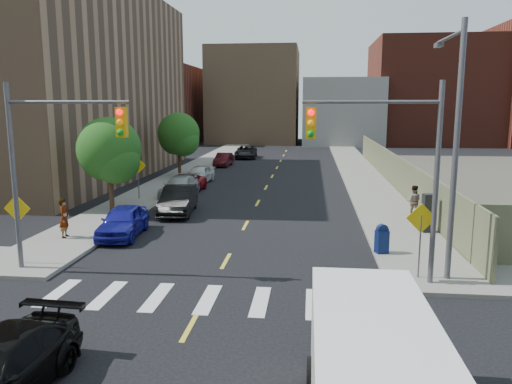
% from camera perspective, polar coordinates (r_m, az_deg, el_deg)
% --- Properties ---
extents(ground, '(160.00, 160.00, 0.00)m').
position_cam_1_polar(ground, '(13.07, -9.71, -18.60)').
color(ground, black).
rests_on(ground, ground).
extents(sidewalk_nw, '(3.50, 73.00, 0.15)m').
position_cam_1_polar(sidewalk_nw, '(54.01, -5.58, 3.44)').
color(sidewalk_nw, gray).
rests_on(sidewalk_nw, ground).
extents(sidewalk_ne, '(3.50, 73.00, 0.15)m').
position_cam_1_polar(sidewalk_ne, '(53.05, 11.06, 3.19)').
color(sidewalk_ne, gray).
rests_on(sidewalk_ne, ground).
extents(fence_north, '(0.12, 44.00, 2.50)m').
position_cam_1_polar(fence_north, '(39.82, 15.34, 2.49)').
color(fence_north, '#6B6D4C').
rests_on(fence_north, ground).
extents(building_nw, '(22.00, 30.00, 16.00)m').
position_cam_1_polar(building_nw, '(48.22, -25.91, 11.15)').
color(building_nw, '#8C6B4C').
rests_on(building_nw, ground).
extents(bg_bldg_west, '(14.00, 18.00, 12.00)m').
position_cam_1_polar(bg_bldg_west, '(84.87, -11.22, 9.69)').
color(bg_bldg_west, '#592319').
rests_on(bg_bldg_west, ground).
extents(bg_bldg_midwest, '(14.00, 16.00, 15.00)m').
position_cam_1_polar(bg_bldg_midwest, '(83.53, -0.11, 10.91)').
color(bg_bldg_midwest, '#8C6B4C').
rests_on(bg_bldg_midwest, ground).
extents(bg_bldg_center, '(12.00, 16.00, 10.00)m').
position_cam_1_polar(bg_bldg_center, '(81.15, 9.72, 9.03)').
color(bg_bldg_center, gray).
rests_on(bg_bldg_center, ground).
extents(bg_bldg_east, '(18.00, 18.00, 16.00)m').
position_cam_1_polar(bg_bldg_east, '(85.10, 19.32, 10.68)').
color(bg_bldg_east, '#592319').
rests_on(bg_bldg_east, ground).
extents(signal_nw, '(4.59, 0.30, 7.00)m').
position_cam_1_polar(signal_nw, '(19.45, -22.36, 4.25)').
color(signal_nw, '#59595E').
rests_on(signal_nw, ground).
extents(signal_ne, '(4.59, 0.30, 7.00)m').
position_cam_1_polar(signal_ne, '(17.29, 15.18, 4.03)').
color(signal_ne, '#59595E').
rests_on(signal_ne, ground).
extents(streetlight_ne, '(0.25, 3.70, 9.00)m').
position_cam_1_polar(streetlight_ne, '(18.58, 21.66, 6.21)').
color(streetlight_ne, '#59595E').
rests_on(streetlight_ne, ground).
extents(warn_sign_nw, '(1.06, 0.06, 2.83)m').
position_cam_1_polar(warn_sign_nw, '(21.16, -25.58, -2.52)').
color(warn_sign_nw, '#59595E').
rests_on(warn_sign_nw, ground).
extents(warn_sign_ne, '(1.06, 0.06, 2.83)m').
position_cam_1_polar(warn_sign_ne, '(18.42, 18.33, -3.79)').
color(warn_sign_ne, '#59595E').
rests_on(warn_sign_ne, ground).
extents(warn_sign_midwest, '(1.06, 0.06, 2.83)m').
position_cam_1_polar(warn_sign_midwest, '(33.21, -13.33, 2.43)').
color(warn_sign_midwest, '#59595E').
rests_on(warn_sign_midwest, ground).
extents(tree_west_near, '(3.66, 3.64, 5.52)m').
position_cam_1_polar(tree_west_near, '(29.45, -16.39, 4.26)').
color(tree_west_near, '#332114').
rests_on(tree_west_near, ground).
extents(tree_west_far, '(3.66, 3.64, 5.52)m').
position_cam_1_polar(tree_west_far, '(43.63, -8.81, 6.30)').
color(tree_west_far, '#332114').
rests_on(tree_west_far, ground).
extents(parked_car_blue, '(2.08, 4.44, 1.47)m').
position_cam_1_polar(parked_car_blue, '(24.55, -14.95, -3.26)').
color(parked_car_blue, '#1A1A92').
rests_on(parked_car_blue, ground).
extents(parked_car_black, '(2.12, 4.91, 1.57)m').
position_cam_1_polar(parked_car_black, '(28.97, -8.86, -0.92)').
color(parked_car_black, black).
rests_on(parked_car_black, ground).
extents(parked_car_red, '(2.27, 4.52, 1.23)m').
position_cam_1_polar(parked_car_red, '(35.98, -7.97, 0.96)').
color(parked_car_red, maroon).
rests_on(parked_car_red, ground).
extents(parked_car_silver, '(2.09, 4.80, 1.37)m').
position_cam_1_polar(parked_car_silver, '(34.25, -8.71, 0.60)').
color(parked_car_silver, '#9FA2A6').
rests_on(parked_car_silver, ground).
extents(parked_car_white, '(1.98, 4.24, 1.41)m').
position_cam_1_polar(parked_car_white, '(40.07, -6.48, 2.04)').
color(parked_car_white, silver).
rests_on(parked_car_white, ground).
extents(parked_car_maroon, '(1.54, 4.03, 1.31)m').
position_cam_1_polar(parked_car_maroon, '(50.90, -3.73, 3.73)').
color(parked_car_maroon, '#3A0B10').
rests_on(parked_car_maroon, ground).
extents(parked_car_grey, '(2.71, 5.33, 1.44)m').
position_cam_1_polar(parked_car_grey, '(58.21, -1.16, 4.60)').
color(parked_car_grey, black).
rests_on(parked_car_grey, ground).
extents(cargo_van, '(2.37, 5.61, 2.56)m').
position_cam_1_polar(cargo_van, '(9.83, 13.16, -20.06)').
color(cargo_van, white).
rests_on(cargo_van, ground).
extents(mailbox, '(0.60, 0.52, 1.22)m').
position_cam_1_polar(mailbox, '(21.29, 14.19, -5.23)').
color(mailbox, '#0D1B4E').
rests_on(mailbox, sidewalk_ne).
extents(payphone, '(0.62, 0.53, 1.85)m').
position_cam_1_polar(payphone, '(25.31, 19.08, -2.28)').
color(payphone, black).
rests_on(payphone, sidewalk_ne).
extents(pedestrian_west, '(0.51, 0.71, 1.83)m').
position_cam_1_polar(pedestrian_west, '(24.58, -21.05, -2.79)').
color(pedestrian_west, gray).
rests_on(pedestrian_west, sidewalk_nw).
extents(pedestrian_east, '(0.95, 0.81, 1.73)m').
position_cam_1_polar(pedestrian_east, '(28.50, 17.55, -0.99)').
color(pedestrian_east, gray).
rests_on(pedestrian_east, sidewalk_ne).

